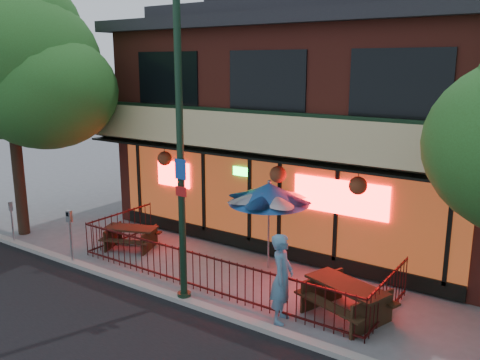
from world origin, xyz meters
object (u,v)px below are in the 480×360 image
at_px(pedestrian, 282,278).
at_px(parking_meter_near, 70,228).
at_px(street_light, 181,170).
at_px(picnic_table_right, 346,295).
at_px(parking_meter_far, 11,215).
at_px(patio_umbrella, 269,193).
at_px(picnic_table_left, 131,234).
at_px(street_tree_left, 10,56).

distance_m(pedestrian, parking_meter_near, 6.39).
relative_size(street_light, pedestrian, 3.54).
height_order(picnic_table_right, parking_meter_near, parking_meter_near).
bearing_deg(parking_meter_far, parking_meter_near, -0.00).
height_order(street_light, patio_umbrella, street_light).
xyz_separation_m(street_light, picnic_table_left, (-3.60, 1.75, -2.72)).
bearing_deg(parking_meter_near, parking_meter_far, 180.00).
bearing_deg(street_light, parking_meter_near, -178.89).
xyz_separation_m(picnic_table_right, patio_umbrella, (-2.84, 1.39, 1.59)).
height_order(picnic_table_left, pedestrian, pedestrian).
bearing_deg(pedestrian, parking_meter_near, 78.79).
distance_m(street_tree_left, picnic_table_right, 12.07).
xyz_separation_m(patio_umbrella, parking_meter_far, (-7.42, -2.88, -1.18)).
bearing_deg(parking_meter_near, pedestrian, 4.87).
xyz_separation_m(picnic_table_left, pedestrian, (5.96, -1.29, 0.56)).
relative_size(pedestrian, parking_meter_far, 1.45).
bearing_deg(street_light, patio_umbrella, 77.96).
bearing_deg(pedestrian, parking_meter_far, 77.29).
relative_size(street_light, picnic_table_right, 3.22).
xyz_separation_m(picnic_table_right, pedestrian, (-1.08, -0.95, 0.47)).
bearing_deg(patio_umbrella, street_light, -102.04).
xyz_separation_m(street_light, patio_umbrella, (0.60, 2.80, -1.05)).
xyz_separation_m(street_tree_left, picnic_table_left, (3.86, 0.96, -5.24)).
bearing_deg(street_light, street_tree_left, 173.96).
bearing_deg(parking_meter_near, picnic_table_right, 11.34).
height_order(street_tree_left, parking_meter_far, street_tree_left).
bearing_deg(street_light, parking_meter_far, -179.35).
distance_m(picnic_table_left, patio_umbrella, 4.64).
distance_m(picnic_table_left, parking_meter_far, 3.74).
relative_size(street_light, street_tree_left, 0.87).
height_order(street_light, picnic_table_right, street_light).
height_order(street_light, street_tree_left, street_tree_left).
height_order(parking_meter_near, parking_meter_far, parking_meter_near).
bearing_deg(street_tree_left, pedestrian, -1.89).
bearing_deg(picnic_table_right, parking_meter_near, -168.66).
height_order(street_light, pedestrian, street_light).
bearing_deg(pedestrian, picnic_table_left, 61.74).
xyz_separation_m(street_tree_left, parking_meter_near, (3.46, -0.87, -4.62)).
xyz_separation_m(street_light, picnic_table_right, (3.44, 1.41, -2.64)).
relative_size(street_light, picnic_table_left, 3.76).
xyz_separation_m(picnic_table_left, parking_meter_near, (-0.40, -1.83, 0.62)).
bearing_deg(patio_umbrella, street_tree_left, -165.96).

